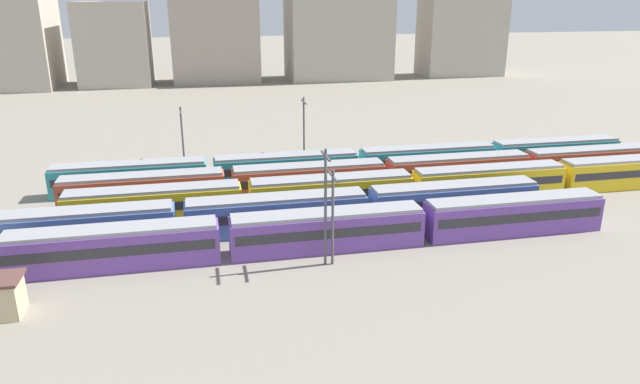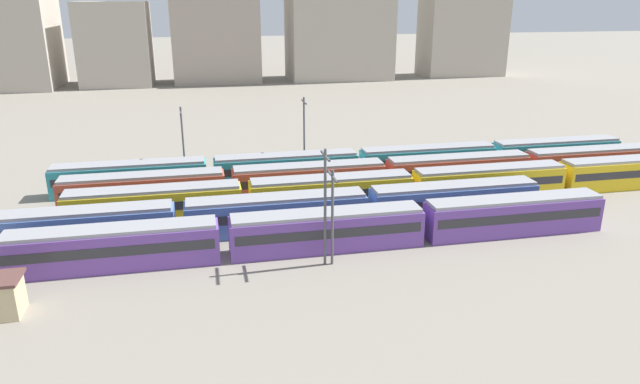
# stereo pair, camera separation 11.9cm
# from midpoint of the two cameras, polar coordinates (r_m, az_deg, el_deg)

# --- Properties ---
(ground_plane) EXTENTS (600.00, 600.00, 0.00)m
(ground_plane) POSITION_cam_midpoint_polar(r_m,az_deg,el_deg) (62.35, -10.79, -2.50)
(ground_plane) COLOR gray
(train_track_0) EXTENTS (55.80, 3.06, 3.75)m
(train_track_0) POSITION_cam_midpoint_polar(r_m,az_deg,el_deg) (53.09, 0.67, -3.80)
(train_track_0) COLOR #6B429E
(train_track_0) RESTS_ON ground_plane
(train_track_1) EXTENTS (55.80, 3.06, 3.75)m
(train_track_1) POSITION_cam_midpoint_polar(r_m,az_deg,el_deg) (57.21, -4.37, -2.14)
(train_track_1) COLOR #4C70BC
(train_track_1) RESTS_ON ground_plane
(train_track_2) EXTENTS (93.60, 3.06, 3.75)m
(train_track_2) POSITION_cam_midpoint_polar(r_m,az_deg,el_deg) (69.69, 16.40, 1.00)
(train_track_2) COLOR yellow
(train_track_2) RESTS_ON ground_plane
(train_track_3) EXTENTS (74.70, 3.06, 3.75)m
(train_track_3) POSITION_cam_midpoint_polar(r_m,az_deg,el_deg) (69.99, 6.47, 1.75)
(train_track_3) COLOR #BC4C38
(train_track_3) RESTS_ON ground_plane
(train_track_4) EXTENTS (74.70, 3.06, 3.75)m
(train_track_4) POSITION_cam_midpoint_polar(r_m,az_deg,el_deg) (74.20, 3.80, 2.82)
(train_track_4) COLOR teal
(train_track_4) RESTS_ON ground_plane
(catenary_pole_0) EXTENTS (0.24, 3.20, 10.49)m
(catenary_pole_0) POSITION_cam_midpoint_polar(r_m,az_deg,el_deg) (48.65, 0.48, -1.04)
(catenary_pole_0) COLOR #4C4C51
(catenary_pole_0) RESTS_ON ground_plane
(catenary_pole_1) EXTENTS (0.24, 3.20, 10.32)m
(catenary_pole_1) POSITION_cam_midpoint_polar(r_m,az_deg,el_deg) (74.47, -1.65, 5.94)
(catenary_pole_1) COLOR #4C4C51
(catenary_pole_1) RESTS_ON ground_plane
(catenary_pole_2) EXTENTS (0.24, 3.20, 8.68)m
(catenary_pole_2) POSITION_cam_midpoint_polar(r_m,az_deg,el_deg) (49.02, 1.21, -2.05)
(catenary_pole_2) COLOR #4C4C51
(catenary_pole_2) RESTS_ON ground_plane
(catenary_pole_3) EXTENTS (0.24, 3.20, 9.67)m
(catenary_pole_3) POSITION_cam_midpoint_polar(r_m,az_deg,el_deg) (73.42, -13.55, 4.96)
(catenary_pole_3) COLOR #4C4C51
(catenary_pole_3) RESTS_ON ground_plane
(distant_building_1) EXTENTS (17.83, 17.32, 21.31)m
(distant_building_1) POSITION_cam_midpoint_polar(r_m,az_deg,el_deg) (164.54, -19.80, 13.72)
(distant_building_1) COLOR #B2A899
(distant_building_1) RESTS_ON ground_plane
(distant_building_2) EXTENTS (23.14, 14.21, 38.98)m
(distant_building_2) POSITION_cam_midpoint_polar(r_m,az_deg,el_deg) (162.89, -10.61, 17.55)
(distant_building_2) COLOR #A89989
(distant_building_2) RESTS_ON ground_plane
(distant_building_3) EXTENTS (28.44, 17.63, 37.89)m
(distant_building_3) POSITION_cam_midpoint_polar(r_m,az_deg,el_deg) (167.54, 1.80, 17.68)
(distant_building_3) COLOR #B2A899
(distant_building_3) RESTS_ON ground_plane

